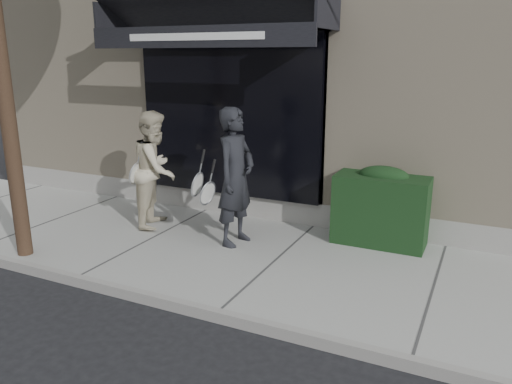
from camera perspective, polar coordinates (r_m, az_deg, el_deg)
The scene contains 7 objects.
ground at distance 6.78m, azimuth 2.31°, elevation -8.65°, with size 80.00×80.00×0.00m, color black.
sidewalk at distance 6.76m, azimuth 2.32°, elevation -8.19°, with size 20.00×3.00×0.12m, color #A5A59F.
curb at distance 5.51m, azimuth -4.28°, elevation -13.89°, with size 20.00×0.10×0.14m, color gray.
building_facade at distance 10.93m, azimuth 13.14°, elevation 14.86°, with size 14.30×8.04×5.64m.
hedge at distance 7.38m, azimuth 14.14°, elevation -1.65°, with size 1.30×0.70×1.14m.
pedestrian_front at distance 7.03m, azimuth -2.36°, elevation 1.70°, with size 0.81×0.85×1.96m.
pedestrian_back at distance 7.99m, azimuth -11.39°, elevation 2.57°, with size 0.94×1.06×1.83m.
Camera 1 is at (2.43, -5.70, 2.76)m, focal length 35.00 mm.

